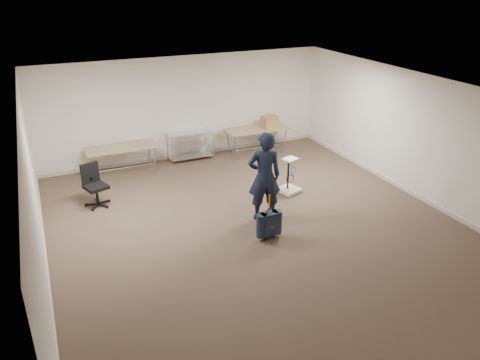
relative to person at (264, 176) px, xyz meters
name	(u,v)px	position (x,y,z in m)	size (l,w,h in m)	color
ground	(257,228)	(-0.32, -0.33, -0.95)	(9.00, 9.00, 0.00)	#47342B
room_shell	(230,198)	(-0.32, 1.05, -0.90)	(8.00, 9.00, 9.00)	white
folding_table_left	(122,149)	(-2.22, 3.62, -0.27)	(1.80, 0.75, 0.73)	tan
folding_table_right	(256,130)	(1.58, 3.62, -0.27)	(1.80, 0.75, 0.73)	tan
wire_shelf	(190,144)	(-0.32, 3.87, -0.51)	(1.22, 0.47, 0.80)	silver
person	(264,176)	(0.00, 0.00, 0.00)	(0.69, 0.46, 1.90)	black
suitcase	(269,224)	(-0.29, -0.81, -0.63)	(0.36, 0.22, 0.95)	black
office_chair	(96,193)	(-3.14, 2.04, -0.66)	(0.58, 0.59, 0.96)	black
equipment_cart	(289,183)	(1.12, 0.89, -0.73)	(0.58, 0.58, 0.85)	beige
cardboard_box	(269,122)	(1.96, 3.59, -0.06)	(0.44, 0.33, 0.33)	#987747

